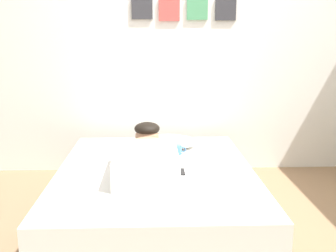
# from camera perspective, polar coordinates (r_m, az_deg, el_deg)

# --- Properties ---
(ground_plane) EXTENTS (12.80, 12.80, 0.00)m
(ground_plane) POSITION_cam_1_polar(r_m,az_deg,el_deg) (2.86, 4.04, -14.95)
(ground_plane) COLOR #8C6B4C
(back_wall) EXTENTS (4.40, 0.12, 2.50)m
(back_wall) POSITION_cam_1_polar(r_m,az_deg,el_deg) (4.03, 2.00, 11.51)
(back_wall) COLOR silver
(back_wall) RESTS_ON ground
(bed) EXTENTS (1.43, 1.91, 0.38)m
(bed) POSITION_cam_1_polar(r_m,az_deg,el_deg) (3.04, -1.70, -9.34)
(bed) COLOR gray
(bed) RESTS_ON ground
(pillow) EXTENTS (0.52, 0.32, 0.11)m
(pillow) POSITION_cam_1_polar(r_m,az_deg,el_deg) (3.49, -0.26, -2.21)
(pillow) COLOR white
(pillow) RESTS_ON bed
(person_lying) EXTENTS (0.43, 0.92, 0.27)m
(person_lying) POSITION_cam_1_polar(r_m,az_deg,el_deg) (2.92, -2.97, -4.10)
(person_lying) COLOR white
(person_lying) RESTS_ON bed
(coffee_cup) EXTENTS (0.12, 0.09, 0.07)m
(coffee_cup) POSITION_cam_1_polar(r_m,az_deg,el_deg) (3.32, 1.17, -3.28)
(coffee_cup) COLOR teal
(coffee_cup) RESTS_ON bed
(cell_phone) EXTENTS (0.07, 0.14, 0.01)m
(cell_phone) POSITION_cam_1_polar(r_m,az_deg,el_deg) (2.90, 1.63, -6.34)
(cell_phone) COLOR black
(cell_phone) RESTS_ON bed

